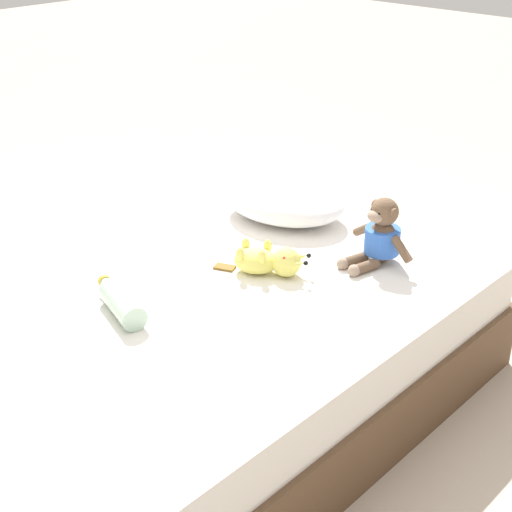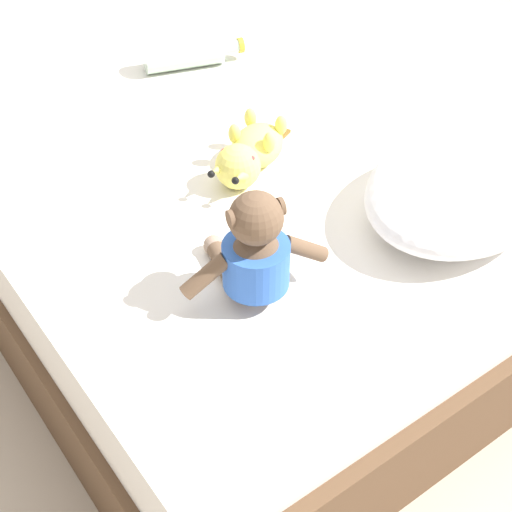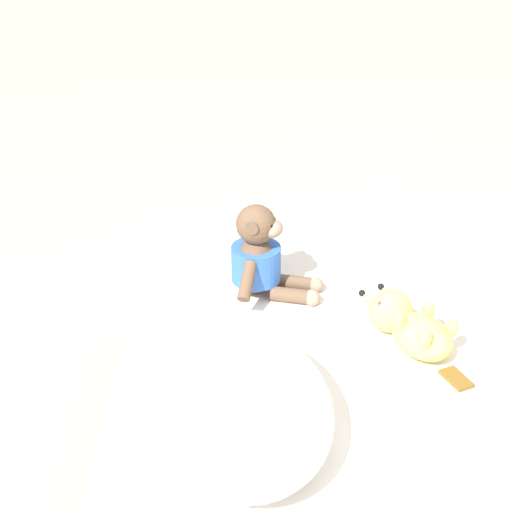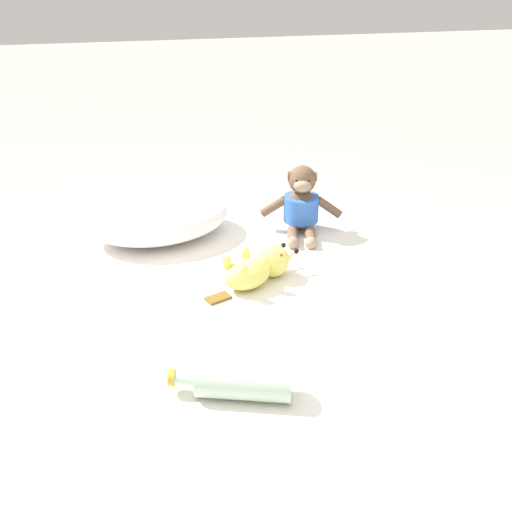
# 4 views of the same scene
# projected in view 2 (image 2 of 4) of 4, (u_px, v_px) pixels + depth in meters

# --- Properties ---
(ground_plane) EXTENTS (16.00, 16.00, 0.00)m
(ground_plane) POSITION_uv_depth(u_px,v_px,m) (197.00, 215.00, 2.23)
(ground_plane) COLOR #B7A893
(bed) EXTENTS (1.36, 2.10, 0.42)m
(bed) POSITION_uv_depth(u_px,v_px,m) (193.00, 158.00, 2.09)
(bed) COLOR brown
(bed) RESTS_ON ground_plane
(pillow) EXTENTS (0.54, 0.45, 0.14)m
(pillow) POSITION_uv_depth(u_px,v_px,m) (463.00, 186.00, 1.52)
(pillow) COLOR white
(pillow) RESTS_ON bed
(plush_monkey) EXTENTS (0.29, 0.24, 0.24)m
(plush_monkey) POSITION_uv_depth(u_px,v_px,m) (254.00, 254.00, 1.33)
(plush_monkey) COLOR brown
(plush_monkey) RESTS_ON bed
(plush_yellow_creature) EXTENTS (0.31, 0.21, 0.10)m
(plush_yellow_creature) POSITION_uv_depth(u_px,v_px,m) (249.00, 153.00, 1.65)
(plush_yellow_creature) COLOR #EAE066
(plush_yellow_creature) RESTS_ON bed
(glass_bottle) EXTENTS (0.28, 0.14, 0.08)m
(glass_bottle) POSITION_uv_depth(u_px,v_px,m) (186.00, 53.00, 2.02)
(glass_bottle) COLOR #B2D1B7
(glass_bottle) RESTS_ON bed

